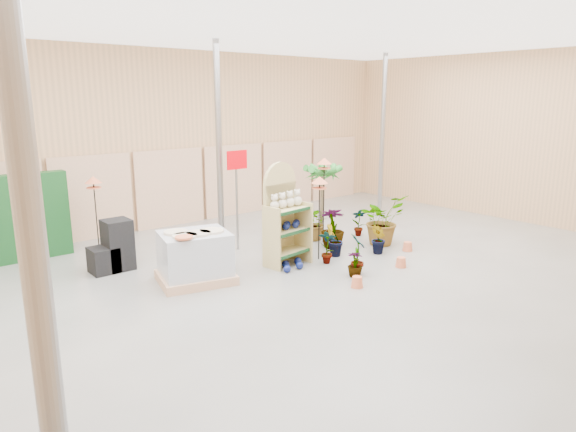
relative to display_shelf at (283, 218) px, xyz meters
name	(u,v)px	position (x,y,z in m)	size (l,w,h in m)	color
room	(296,159)	(-0.26, -0.70, 1.27)	(15.20, 12.10, 4.70)	slate
display_shelf	(283,218)	(0.00, 0.00, 0.00)	(0.93, 0.65, 2.07)	tan
teddy_bears	(287,201)	(0.03, -0.10, 0.36)	(0.76, 0.20, 0.33)	beige
gazing_balls_shelf	(287,225)	(0.00, -0.12, -0.13)	(0.76, 0.26, 0.14)	navy
gazing_balls_floor	(293,265)	(-0.07, -0.39, -0.87)	(0.63, 0.39, 0.15)	navy
pallet_stack	(195,257)	(-1.91, 0.20, -0.48)	(1.54, 1.38, 0.97)	tan
charcoal_planters	(113,250)	(-2.81, 1.78, -0.53)	(0.80, 0.50, 1.00)	black
trellis_stock	(17,218)	(-4.06, 3.59, -0.04)	(2.00, 0.30, 1.80)	#11431A
offer_sign	(237,180)	(-0.16, 1.37, 0.62)	(0.50, 0.08, 2.20)	gray
bird_table_front	(320,183)	(0.73, -0.28, 0.68)	(0.34, 0.34, 1.75)	black
bird_table_right	(324,164)	(1.69, 0.58, 0.89)	(0.34, 0.34, 1.98)	black
bird_table_back	(93,182)	(-2.73, 2.81, 0.66)	(0.34, 0.34, 1.73)	black
palm	(323,172)	(2.01, 0.96, 0.64)	(0.70, 0.70, 1.85)	brown
potted_plant_0	(328,247)	(0.68, -0.59, -0.60)	(0.37, 0.25, 0.70)	#277D29
potted_plant_1	(334,240)	(1.12, -0.35, -0.59)	(0.39, 0.31, 0.71)	#277D29
potted_plant_3	(333,228)	(1.56, 0.14, -0.48)	(0.52, 0.52, 0.92)	#277D29
potted_plant_4	(359,222)	(2.76, 0.44, -0.61)	(0.36, 0.24, 0.68)	#277D29
potted_plant_5	(299,246)	(0.50, 0.07, -0.69)	(0.28, 0.23, 0.52)	#277D29
potted_plant_6	(313,223)	(1.62, 0.87, -0.52)	(0.76, 0.66, 0.85)	#277D29
potted_plant_7	(355,264)	(0.53, -1.50, -0.69)	(0.28, 0.28, 0.50)	#277D29
potted_plant_8	(358,254)	(0.67, -1.44, -0.54)	(0.43, 0.29, 0.81)	#277D29
potted_plant_9	(379,239)	(1.97, -0.85, -0.61)	(0.37, 0.29, 0.66)	#277D29
potted_plant_10	(382,220)	(2.62, -0.39, -0.37)	(1.04, 0.90, 1.16)	#277D29
potted_plant_11	(279,232)	(0.65, 0.94, -0.60)	(0.39, 0.39, 0.69)	#277D29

